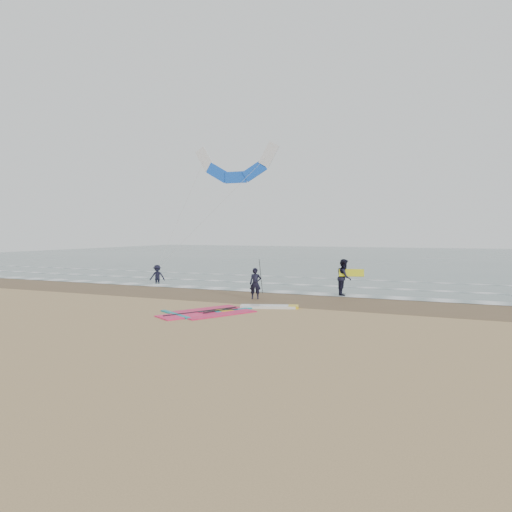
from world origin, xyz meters
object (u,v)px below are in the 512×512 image
at_px(windsurf_rig, 228,311).
at_px(surf_kite, 236,167).
at_px(person_wading, 157,271).
at_px(person_standing, 255,284).
at_px(person_walking, 344,277).

bearing_deg(windsurf_rig, surf_kite, 113.45).
bearing_deg(person_wading, windsurf_rig, -64.50).
bearing_deg(person_standing, surf_kite, 103.34).
bearing_deg(surf_kite, person_walking, -24.18).
bearing_deg(windsurf_rig, person_standing, 94.77).
xyz_separation_m(windsurf_rig, surf_kite, (-4.51, 10.40, 7.68)).
xyz_separation_m(person_standing, surf_kite, (-4.20, 6.64, 6.92)).
relative_size(person_standing, person_wading, 1.02).
bearing_deg(surf_kite, windsurf_rig, -66.55).
height_order(windsurf_rig, surf_kite, surf_kite).
xyz_separation_m(windsurf_rig, person_wading, (-9.26, 8.14, 0.74)).
bearing_deg(surf_kite, person_standing, -57.70).
relative_size(person_standing, person_walking, 0.81).
distance_m(person_standing, surf_kite, 10.47).
bearing_deg(person_standing, windsurf_rig, -104.19).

